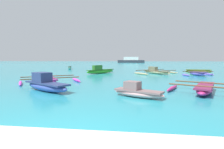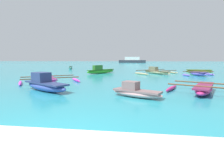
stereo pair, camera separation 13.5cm
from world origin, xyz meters
The scene contains 10 objects.
moored_boat_0 centered at (-8.88, 25.25, 0.27)m, with size 1.43×2.36×0.49m.
moored_boat_1 centered at (8.20, 16.02, 0.22)m, with size 3.31×2.32×0.46m.
moored_boat_2 centered at (-4.25, 9.09, 0.21)m, with size 4.55×4.06×0.44m.
moored_boat_3 centered at (4.20, 17.83, 0.26)m, with size 5.13×4.64×0.79m.
moored_boat_4 centered at (-2.19, 17.30, 0.34)m, with size 2.95×3.59×0.98m.
moored_boat_5 centered at (9.22, 18.74, 0.26)m, with size 2.98×0.89×0.46m.
moored_boat_6 centered at (5.23, 6.46, 0.22)m, with size 3.94×3.35×0.47m.
moored_boat_7 centered at (1.85, 5.11, 0.24)m, with size 2.40×1.63×0.69m.
moored_boat_8 centered at (-2.98, 6.05, 0.34)m, with size 3.32×2.46×0.97m.
distant_ferry centered at (0.57, 74.20, 1.03)m, with size 11.52×2.53×2.53m.
Camera 1 is at (1.67, -2.68, 1.71)m, focal length 28.00 mm.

